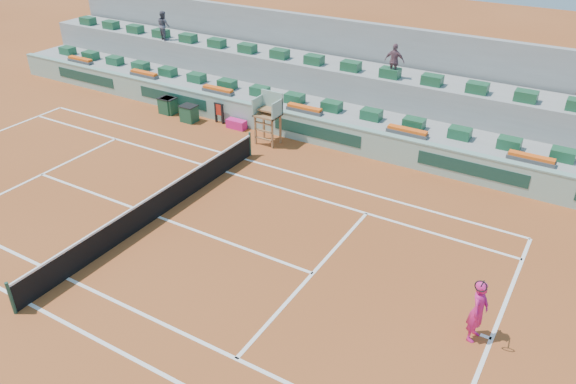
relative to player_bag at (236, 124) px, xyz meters
name	(u,v)px	position (x,y,z in m)	size (l,w,h in m)	color
ground	(158,217)	(2.25, -8.06, -0.22)	(90.00, 90.00, 0.00)	brown
seating_tier_lower	(304,108)	(2.25, 2.64, 0.38)	(36.00, 4.00, 1.20)	#999996
seating_tier_upper	(319,86)	(2.25, 4.24, 1.08)	(36.00, 2.40, 2.60)	#999996
stadium_back_wall	(334,61)	(2.25, 5.84, 1.98)	(36.00, 0.40, 4.40)	#999996
player_bag	(236,124)	(0.00, 0.00, 0.00)	(0.99, 0.44, 0.44)	#DC1C77
spectator_left	(164,25)	(-7.21, 3.36, 3.17)	(0.77, 0.60, 1.59)	#51505D
spectator_mid	(394,61)	(6.42, 3.59, 3.18)	(0.94, 0.39, 1.60)	#754E5A
court_lines	(158,217)	(2.25, -8.06, -0.21)	(23.89, 11.09, 0.01)	white
tennis_net	(157,205)	(2.25, -8.06, 0.31)	(0.10, 11.97, 1.10)	black
advertising_hoarding	(281,123)	(2.28, 0.44, 0.41)	(36.00, 0.34, 1.26)	#8FB4A3
umpire_chair	(269,111)	(2.25, -0.56, 1.32)	(1.10, 0.90, 2.40)	brown
seat_row_lower	(295,98)	(2.25, 1.74, 1.20)	(32.90, 0.60, 0.44)	#1B5231
seat_row_upper	(314,60)	(2.25, 3.64, 2.60)	(32.90, 0.60, 0.44)	#1B5231
flower_planters	(259,99)	(0.75, 0.94, 1.11)	(26.80, 0.36, 0.28)	#4E4E4E
drink_cooler_a	(189,113)	(-2.53, -0.49, 0.20)	(0.78, 0.68, 0.84)	#17462D
drink_cooler_b	(169,106)	(-4.10, -0.19, 0.20)	(0.71, 0.61, 0.84)	#17462D
drink_cooler_c	(167,105)	(-4.23, -0.24, 0.20)	(0.72, 0.63, 0.84)	#17462D
towel_rack	(219,111)	(-1.12, 0.12, 0.38)	(0.55, 0.09, 1.03)	black
tennis_player	(478,310)	(13.68, -8.26, 0.73)	(0.52, 0.93, 2.28)	#DC1C77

